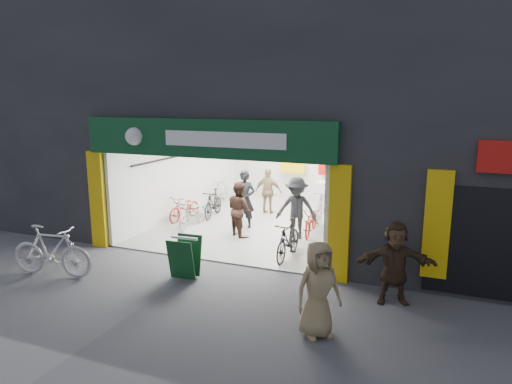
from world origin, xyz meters
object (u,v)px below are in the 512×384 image
Objects in this scene: bike_left_front at (193,214)px; sandwich_board at (185,256)px; pedestrian_near at (318,289)px; bike_right_front at (288,240)px; parked_bike at (51,251)px.

sandwich_board reaches higher than bike_left_front.
bike_left_front is 1.03× the size of pedestrian_near.
sandwich_board is (1.85, -3.65, 0.07)m from bike_left_front.
bike_right_front is 1.78× the size of sandwich_board.
bike_left_front is 4.09m from sandwich_board.
parked_bike is at bearing -145.54° from bike_right_front.
bike_right_front reaches higher than bike_left_front.
bike_right_front is at bearing -65.41° from parked_bike.
sandwich_board is (2.85, 1.00, -0.08)m from parked_bike.
bike_left_front is 4.76m from parked_bike.
parked_bike is 2.12× the size of sandwich_board.
pedestrian_near is 1.79× the size of sandwich_board.
pedestrian_near is at bearing -45.62° from bike_left_front.
bike_left_front is 7.24m from pedestrian_near.
pedestrian_near is at bearing -25.88° from sandwich_board.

